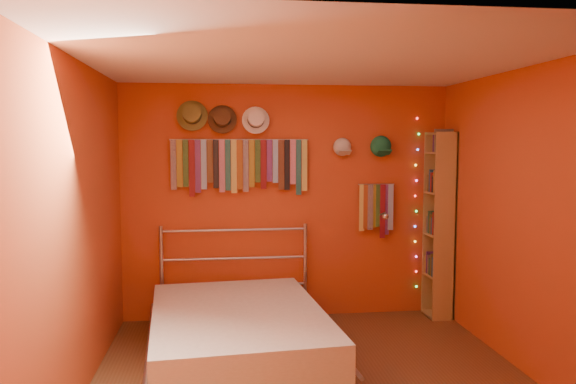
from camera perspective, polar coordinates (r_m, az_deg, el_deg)
name	(u,v)px	position (r m, az deg, el deg)	size (l,w,h in m)	color
ground	(314,383)	(4.67, 2.65, -18.84)	(3.50, 3.50, 0.00)	brown
back_wall	(287,202)	(6.03, -0.07, -1.03)	(3.50, 0.02, 2.50)	#AB351B
right_wall	(529,222)	(4.92, 23.28, -2.83)	(0.02, 3.50, 2.50)	#AB351B
left_wall	(78,230)	(4.38, -20.55, -3.67)	(0.02, 3.50, 2.50)	#AB351B
ceiling	(315,61)	(4.31, 2.79, 13.19)	(3.50, 3.50, 0.02)	white
tie_rack	(240,163)	(5.90, -4.93, 2.93)	(1.45, 0.03, 0.60)	#AEAEB3
small_tie_rack	(377,207)	(6.17, 8.99, -1.50)	(0.40, 0.03, 0.59)	#AEAEB3
fedora_olive	(192,115)	(5.87, -9.73, 7.76)	(0.32, 0.17, 0.31)	olive
fedora_brown	(222,118)	(5.86, -6.70, 7.44)	(0.30, 0.16, 0.30)	#4A301A
fedora_white	(256,119)	(5.88, -3.28, 7.40)	(0.29, 0.16, 0.29)	white
cap_white	(342,147)	(6.04, 5.53, 4.56)	(0.19, 0.23, 0.19)	silver
cap_green	(381,146)	(6.15, 9.42, 4.58)	(0.20, 0.25, 0.20)	#1A774D
fairy_lights	(416,204)	(6.33, 12.91, -1.15)	(0.06, 0.02, 1.89)	#FF3333
reading_lamp	(384,216)	(6.03, 9.77, -2.42)	(0.07, 0.29, 0.09)	#AEAEB3
bookshelf	(442,224)	(6.27, 15.42, -3.12)	(0.25, 0.34, 2.00)	#A8884C
bed	(238,332)	(5.06, -5.10, -14.02)	(1.73, 2.18, 1.03)	#AEAEB3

